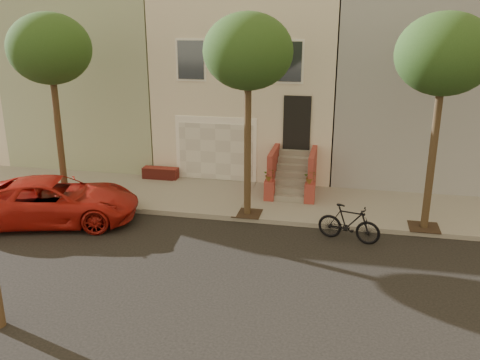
# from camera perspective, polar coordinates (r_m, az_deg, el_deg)

# --- Properties ---
(ground) EXTENTS (90.00, 90.00, 0.00)m
(ground) POSITION_cam_1_polar(r_m,az_deg,el_deg) (13.55, -6.67, -9.94)
(ground) COLOR black
(ground) RESTS_ON ground
(sidewalk) EXTENTS (40.00, 3.70, 0.15)m
(sidewalk) POSITION_cam_1_polar(r_m,az_deg,el_deg) (18.23, -1.38, -2.10)
(sidewalk) COLOR gray
(sidewalk) RESTS_ON ground
(house_row) EXTENTS (33.10, 11.70, 7.00)m
(house_row) POSITION_cam_1_polar(r_m,az_deg,el_deg) (23.01, 1.97, 11.23)
(house_row) COLOR silver
(house_row) RESTS_ON sidewalk
(tree_left) EXTENTS (2.70, 2.57, 6.30)m
(tree_left) POSITION_cam_1_polar(r_m,az_deg,el_deg) (17.96, -20.51, 13.46)
(tree_left) COLOR #2D2116
(tree_left) RESTS_ON sidewalk
(tree_mid) EXTENTS (2.70, 2.57, 6.30)m
(tree_mid) POSITION_cam_1_polar(r_m,az_deg,el_deg) (15.54, 0.90, 14.03)
(tree_mid) COLOR #2D2116
(tree_mid) RESTS_ON sidewalk
(tree_right) EXTENTS (2.70, 2.57, 6.30)m
(tree_right) POSITION_cam_1_polar(r_m,az_deg,el_deg) (15.46, 21.88, 12.78)
(tree_right) COLOR #2D2116
(tree_right) RESTS_ON sidewalk
(pickup_truck) EXTENTS (5.66, 3.67, 1.45)m
(pickup_truck) POSITION_cam_1_polar(r_m,az_deg,el_deg) (17.18, -20.05, -2.18)
(pickup_truck) COLOR #AE1C14
(pickup_truck) RESTS_ON ground
(motorcycle) EXTENTS (1.91, 0.96, 1.10)m
(motorcycle) POSITION_cam_1_polar(r_m,az_deg,el_deg) (15.20, 12.09, -4.75)
(motorcycle) COLOR black
(motorcycle) RESTS_ON ground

